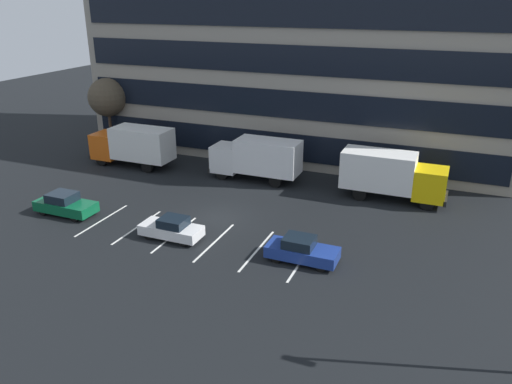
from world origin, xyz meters
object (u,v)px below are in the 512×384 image
object	(u,v)px
box_truck_orange	(133,144)
sedan_navy	(302,250)
box_truck_yellow	(391,174)
box_truck_white	(257,157)
bare_tree	(107,98)
sedan_white	(172,228)
sedan_forest	(65,204)

from	to	relation	value
box_truck_orange	sedan_navy	world-z (taller)	box_truck_orange
box_truck_yellow	sedan_navy	size ratio (longest dim) A/B	1.86
box_truck_orange	sedan_navy	bearing A→B (deg)	-29.56
box_truck_yellow	box_truck_orange	world-z (taller)	box_truck_yellow
box_truck_white	box_truck_orange	bearing A→B (deg)	-175.87
box_truck_white	bare_tree	xyz separation A→B (m)	(-16.61, 3.07, 3.02)
box_truck_white	sedan_white	xyz separation A→B (m)	(-0.88, -11.70, -1.26)
box_truck_white	sedan_forest	xyz separation A→B (m)	(-9.53, -11.30, -1.20)
box_truck_white	sedan_navy	bearing A→B (deg)	-57.05
bare_tree	box_truck_orange	bearing A→B (deg)	-35.96
box_truck_orange	sedan_white	size ratio (longest dim) A/B	1.94
box_truck_white	box_truck_yellow	bearing A→B (deg)	-0.66
sedan_white	sedan_navy	xyz separation A→B (m)	(8.26, 0.32, 0.03)
sedan_forest	box_truck_orange	bearing A→B (deg)	99.30
box_truck_orange	bare_tree	bearing A→B (deg)	144.04
box_truck_yellow	sedan_navy	bearing A→B (deg)	-105.76
sedan_navy	bare_tree	bearing A→B (deg)	148.93
box_truck_orange	box_truck_white	bearing A→B (deg)	4.13
sedan_navy	box_truck_orange	bearing A→B (deg)	150.44
bare_tree	sedan_forest	bearing A→B (deg)	-63.80
box_truck_white	sedan_white	bearing A→B (deg)	-94.31
box_truck_orange	sedan_navy	distance (m)	21.45
box_truck_orange	sedan_forest	distance (m)	10.70
box_truck_white	box_truck_orange	xyz separation A→B (m)	(-11.25, -0.81, 0.04)
box_truck_yellow	box_truck_orange	distance (m)	21.81
sedan_navy	sedan_forest	size ratio (longest dim) A/B	0.96
box_truck_yellow	sedan_white	xyz separation A→B (m)	(-11.43, -11.58, -1.31)
box_truck_white	box_truck_yellow	xyz separation A→B (m)	(10.55, -0.12, 0.05)
bare_tree	sedan_white	bearing A→B (deg)	-43.21
bare_tree	box_truck_yellow	bearing A→B (deg)	-6.71
box_truck_yellow	sedan_forest	bearing A→B (deg)	-150.90
box_truck_orange	sedan_forest	size ratio (longest dim) A/B	1.77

